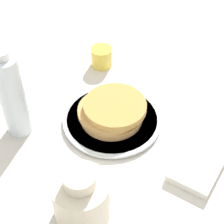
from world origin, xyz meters
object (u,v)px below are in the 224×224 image
Objects in this scene: plate at (112,119)px; juice_glass at (102,57)px; cream_jug at (81,198)px; pancake_stack at (112,111)px; water_bottle_near at (13,96)px.

juice_glass is at bearing 27.45° from plate.
pancake_stack is at bearing 7.01° from cream_jug.
pancake_stack reaches higher than plate.
cream_jug reaches higher than plate.
juice_glass reaches higher than plate.
water_bottle_near reaches higher than cream_jug.
plate is 1.83× the size of cream_jug.
plate is 0.27m from cream_jug.
pancake_stack is (0.00, 0.00, 0.03)m from plate.
water_bottle_near is (-0.30, 0.10, 0.08)m from juice_glass.
juice_glass is at bearing -17.52° from water_bottle_near.
water_bottle_near reaches higher than juice_glass.
juice_glass is 0.33m from water_bottle_near.
juice_glass is 0.26× the size of water_bottle_near.
water_bottle_near reaches higher than plate.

